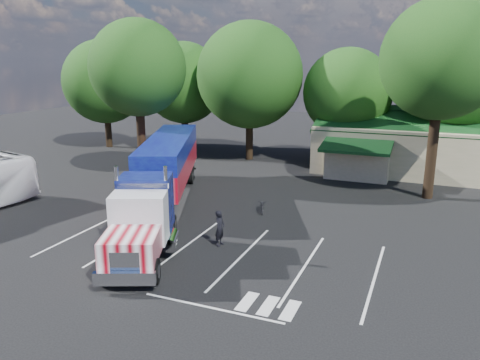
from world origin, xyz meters
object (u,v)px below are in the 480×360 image
at_px(silver_sedan, 436,173).
at_px(semi_truck, 164,171).
at_px(woman, 220,228).
at_px(bicycle, 262,206).

bearing_deg(silver_sedan, semi_truck, 141.67).
distance_m(semi_truck, silver_sedan, 22.05).
bearing_deg(semi_truck, woman, -59.20).
distance_m(woman, bicycle, 6.05).
xyz_separation_m(woman, bicycle, (0.20, 6.02, -0.53)).
height_order(woman, silver_sedan, woman).
bearing_deg(woman, semi_truck, 54.64).
height_order(woman, bicycle, woman).
height_order(semi_truck, bicycle, semi_truck).
bearing_deg(semi_truck, silver_sedan, 18.86).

